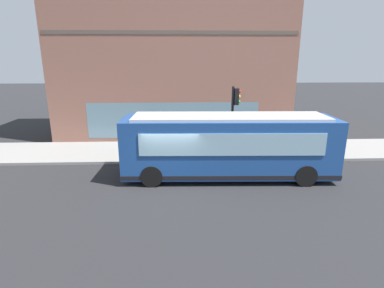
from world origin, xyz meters
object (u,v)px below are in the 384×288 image
(fire_hydrant, at_px, (164,138))
(pedestrian_near_hydrant, at_px, (268,128))
(traffic_light_near_corner, at_px, (235,109))
(city_bus_nearside, at_px, (228,146))
(newspaper_vending_box, at_px, (180,146))
(pedestrian_near_building_entrance, at_px, (273,134))

(fire_hydrant, bearing_deg, pedestrian_near_hydrant, -92.94)
(traffic_light_near_corner, bearing_deg, pedestrian_near_hydrant, -44.53)
(city_bus_nearside, bearing_deg, traffic_light_near_corner, -15.59)
(traffic_light_near_corner, bearing_deg, city_bus_nearside, 164.41)
(traffic_light_near_corner, bearing_deg, fire_hydrant, 51.96)
(city_bus_nearside, relative_size, fire_hydrant, 13.67)
(pedestrian_near_hydrant, height_order, newspaper_vending_box, pedestrian_near_hydrant)
(city_bus_nearside, xyz_separation_m, pedestrian_near_building_entrance, (4.21, -3.46, -0.44))
(city_bus_nearside, relative_size, pedestrian_near_building_entrance, 6.04)
(fire_hydrant, bearing_deg, traffic_light_near_corner, -128.04)
(pedestrian_near_building_entrance, distance_m, pedestrian_near_hydrant, 1.16)
(fire_hydrant, distance_m, pedestrian_near_building_entrance, 7.01)
(city_bus_nearside, bearing_deg, newspaper_vending_box, 34.51)
(pedestrian_near_hydrant, distance_m, newspaper_vending_box, 6.18)
(newspaper_vending_box, bearing_deg, city_bus_nearside, -145.49)
(pedestrian_near_building_entrance, bearing_deg, newspaper_vending_box, 97.86)
(city_bus_nearside, height_order, traffic_light_near_corner, traffic_light_near_corner)
(city_bus_nearside, height_order, pedestrian_near_hydrant, city_bus_nearside)
(traffic_light_near_corner, height_order, pedestrian_near_building_entrance, traffic_light_near_corner)
(fire_hydrant, xyz_separation_m, pedestrian_near_building_entrance, (-1.51, -6.82, 0.60))
(fire_hydrant, xyz_separation_m, newspaper_vending_box, (-2.31, -1.02, 0.09))
(fire_hydrant, height_order, pedestrian_near_hydrant, pedestrian_near_hydrant)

